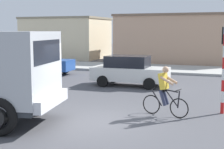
# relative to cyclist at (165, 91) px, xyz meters

# --- Properties ---
(ground_plane) EXTENTS (120.00, 120.00, 0.00)m
(ground_plane) POSITION_rel_cyclist_xyz_m (-2.13, -1.41, -0.86)
(ground_plane) COLOR #4C4C51
(sidewalk_far) EXTENTS (80.00, 5.00, 0.16)m
(sidewalk_far) POSITION_rel_cyclist_xyz_m (-2.13, 13.50, -0.78)
(sidewalk_far) COLOR #ADADA8
(sidewalk_far) RESTS_ON ground
(cyclist) EXTENTS (1.68, 0.60, 1.72)m
(cyclist) POSITION_rel_cyclist_xyz_m (0.00, 0.00, 0.00)
(cyclist) COLOR black
(cyclist) RESTS_ON ground
(car_red_near) EXTENTS (4.15, 2.17, 1.60)m
(car_red_near) POSITION_rel_cyclist_xyz_m (-9.91, 8.14, -0.05)
(car_red_near) COLOR #234C9E
(car_red_near) RESTS_ON ground
(car_white_mid) EXTENTS (4.01, 1.90, 1.60)m
(car_white_mid) POSITION_rel_cyclist_xyz_m (-3.03, 5.66, -0.05)
(car_white_mid) COLOR white
(car_white_mid) RESTS_ON ground
(building_corner_left) EXTENTS (8.12, 6.25, 4.27)m
(building_corner_left) POSITION_rel_cyclist_xyz_m (-14.80, 20.91, 1.28)
(building_corner_left) COLOR beige
(building_corner_left) RESTS_ON ground
(building_mid_block) EXTENTS (11.03, 7.48, 4.33)m
(building_mid_block) POSITION_rel_cyclist_xyz_m (-2.52, 20.11, 1.31)
(building_mid_block) COLOR tan
(building_mid_block) RESTS_ON ground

